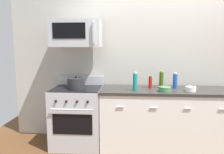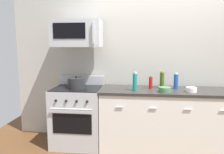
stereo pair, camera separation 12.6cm
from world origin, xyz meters
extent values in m
plane|color=brown|center=(0.00, 0.00, 0.00)|extent=(6.12, 6.12, 0.00)
cube|color=#B7B2A8|center=(0.00, 0.41, 1.35)|extent=(5.10, 0.10, 2.70)
cube|color=silver|center=(0.00, 0.00, 0.44)|extent=(1.98, 0.62, 0.88)
cube|color=#2D2B28|center=(0.00, 0.00, 0.90)|extent=(2.01, 0.65, 0.04)
cube|color=black|center=(0.00, -0.28, 0.05)|extent=(1.98, 0.02, 0.10)
cylinder|color=silver|center=(-0.69, -0.32, 0.72)|extent=(0.10, 0.02, 0.02)
cylinder|color=silver|center=(-0.23, -0.32, 0.72)|extent=(0.10, 0.02, 0.02)
cylinder|color=silver|center=(0.23, -0.32, 0.72)|extent=(0.10, 0.02, 0.02)
cylinder|color=silver|center=(0.69, -0.32, 0.72)|extent=(0.10, 0.02, 0.02)
cube|color=#B7BABF|center=(-1.38, 0.00, 0.46)|extent=(0.76, 0.64, 0.91)
cube|color=black|center=(-1.38, -0.32, 0.45)|extent=(0.58, 0.01, 0.30)
cylinder|color=#B7BABF|center=(-1.38, -0.35, 0.68)|extent=(0.61, 0.02, 0.02)
cube|color=#B7BABF|center=(-1.38, 0.29, 0.99)|extent=(0.76, 0.06, 0.16)
cube|color=black|center=(-1.38, 0.00, 0.92)|extent=(0.73, 0.61, 0.01)
cylinder|color=black|center=(-1.61, -0.33, 0.79)|extent=(0.04, 0.02, 0.04)
cylinder|color=black|center=(-1.45, -0.33, 0.79)|extent=(0.04, 0.02, 0.04)
cylinder|color=black|center=(-1.30, -0.33, 0.79)|extent=(0.04, 0.02, 0.04)
cylinder|color=black|center=(-1.15, -0.33, 0.79)|extent=(0.04, 0.02, 0.04)
cube|color=#B7BABF|center=(-1.38, 0.05, 1.75)|extent=(0.74, 0.40, 0.40)
cube|color=black|center=(-1.44, -0.15, 1.78)|extent=(0.48, 0.01, 0.22)
cube|color=#B7BABF|center=(-1.08, -0.17, 1.75)|extent=(0.02, 0.04, 0.30)
cylinder|color=#385114|center=(-0.07, 0.11, 1.04)|extent=(0.07, 0.07, 0.25)
cylinder|color=#B29919|center=(-0.07, 0.11, 1.18)|extent=(0.04, 0.04, 0.02)
cylinder|color=#197F7A|center=(-0.48, -0.13, 1.05)|extent=(0.07, 0.07, 0.25)
cylinder|color=beige|center=(-0.48, -0.13, 1.18)|extent=(0.04, 0.04, 0.03)
cylinder|color=#1E4CA5|center=(0.13, 0.08, 1.03)|extent=(0.07, 0.07, 0.22)
cylinder|color=silver|center=(0.13, 0.08, 1.15)|extent=(0.04, 0.04, 0.02)
cylinder|color=#B21914|center=(-0.25, 0.06, 1.01)|extent=(0.06, 0.06, 0.17)
cylinder|color=#19721E|center=(-0.25, 0.06, 1.10)|extent=(0.04, 0.04, 0.02)
cylinder|color=white|center=(0.31, -0.12, 0.95)|extent=(0.15, 0.15, 0.07)
torus|color=white|center=(0.31, -0.12, 0.98)|extent=(0.15, 0.15, 0.01)
cylinder|color=white|center=(0.31, -0.12, 0.93)|extent=(0.08, 0.08, 0.01)
cylinder|color=#477A4C|center=(-0.06, -0.17, 0.95)|extent=(0.17, 0.17, 0.07)
torus|color=#477A4C|center=(-0.06, -0.17, 0.98)|extent=(0.17, 0.17, 0.01)
cylinder|color=#477A4C|center=(-0.06, -0.17, 0.93)|extent=(0.10, 0.10, 0.01)
cylinder|color=#262628|center=(-1.38, -0.05, 1.00)|extent=(0.26, 0.26, 0.16)
sphere|color=black|center=(-1.38, -0.05, 1.10)|extent=(0.04, 0.04, 0.04)
camera|label=1|loc=(-0.60, -3.20, 1.57)|focal=34.26mm
camera|label=2|loc=(-0.48, -3.19, 1.57)|focal=34.26mm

